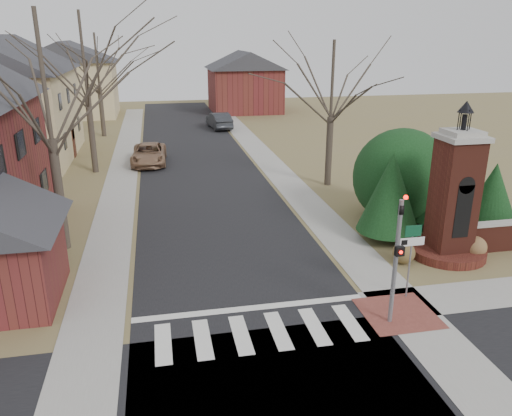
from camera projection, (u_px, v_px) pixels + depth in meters
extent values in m
plane|color=olive|center=(265.00, 348.00, 14.95)|extent=(120.00, 120.00, 0.00)
cube|color=black|center=(199.00, 167.00, 35.31)|extent=(8.00, 70.00, 0.01)
cube|color=silver|center=(260.00, 333.00, 15.69)|extent=(8.00, 2.20, 0.02)
cube|color=silver|center=(251.00, 308.00, 17.08)|extent=(8.00, 0.35, 0.02)
cube|color=gray|center=(270.00, 163.00, 36.28)|extent=(2.00, 60.00, 0.02)
cube|color=gray|center=(123.00, 170.00, 34.34)|extent=(2.00, 60.00, 0.02)
cube|color=brown|center=(398.00, 313.00, 16.77)|extent=(2.40, 2.40, 0.02)
cylinder|color=slate|center=(395.00, 263.00, 15.62)|extent=(0.14, 0.14, 4.20)
imported|color=black|center=(401.00, 205.00, 14.97)|extent=(0.15, 0.18, 0.90)
sphere|color=#FF0C05|center=(406.00, 197.00, 14.67)|extent=(0.14, 0.14, 0.14)
cube|color=black|center=(400.00, 251.00, 15.29)|extent=(0.28, 0.16, 0.30)
sphere|color=#FF0C05|center=(401.00, 252.00, 15.20)|extent=(0.11, 0.11, 0.11)
cylinder|color=slate|center=(409.00, 264.00, 17.42)|extent=(0.06, 0.06, 2.60)
cube|color=silver|center=(412.00, 242.00, 17.12)|extent=(0.90, 0.03, 0.30)
cube|color=black|center=(404.00, 243.00, 17.05)|extent=(0.22, 0.02, 0.18)
cube|color=#0E4428|center=(413.00, 231.00, 16.99)|extent=(0.60, 0.03, 0.40)
cylinder|color=#5C261B|center=(446.00, 251.00, 21.20)|extent=(3.20, 3.20, 0.36)
cube|color=#5C261B|center=(454.00, 199.00, 20.44)|extent=(1.50, 1.50, 5.00)
cube|color=black|center=(463.00, 212.00, 19.87)|extent=(0.70, 0.10, 2.20)
cube|color=gray|center=(462.00, 137.00, 19.59)|extent=(1.70, 1.70, 0.20)
cube|color=gray|center=(463.00, 132.00, 19.53)|extent=(1.30, 1.30, 0.20)
cylinder|color=black|center=(464.00, 122.00, 19.39)|extent=(0.20, 0.20, 0.60)
cone|color=black|center=(466.00, 107.00, 19.20)|extent=(0.64, 0.64, 0.45)
cube|color=#CAB886|center=(6.00, 117.00, 36.36)|extent=(9.00, 12.00, 6.40)
cube|color=#CAB886|center=(70.00, 89.00, 56.14)|extent=(10.00, 8.00, 6.00)
cube|color=#CAB886|center=(35.00, 53.00, 52.82)|extent=(0.75, 0.75, 3.08)
cube|color=maroon|center=(245.00, 90.00, 60.03)|extent=(8.00, 8.00, 5.00)
cube|color=maroon|center=(228.00, 62.00, 57.01)|extent=(0.75, 0.75, 2.80)
cylinder|color=#473D33|center=(387.00, 235.00, 22.69)|extent=(0.20, 0.20, 0.50)
cone|color=black|center=(391.00, 192.00, 22.02)|extent=(2.80, 2.80, 3.60)
cylinder|color=#473D33|center=(438.00, 221.00, 24.42)|extent=(0.20, 0.20, 0.50)
cone|color=black|center=(444.00, 174.00, 23.64)|extent=(3.40, 3.40, 4.20)
cylinder|color=#473D33|center=(488.00, 225.00, 23.87)|extent=(0.20, 0.20, 0.50)
cone|color=black|center=(493.00, 192.00, 23.32)|extent=(2.40, 2.40, 2.80)
sphere|color=black|center=(402.00, 173.00, 24.63)|extent=(4.80, 4.80, 4.80)
cylinder|color=#473D33|center=(59.00, 195.00, 21.18)|extent=(0.40, 0.40, 4.83)
cylinder|color=#473D33|center=(92.00, 135.00, 33.17)|extent=(0.40, 0.40, 5.04)
cylinder|color=#473D33|center=(102.00, 112.00, 45.21)|extent=(0.40, 0.40, 4.41)
cylinder|color=#473D33|center=(329.00, 152.00, 30.47)|extent=(0.40, 0.40, 4.20)
imported|color=#916C4F|center=(149.00, 154.00, 35.91)|extent=(2.61, 5.26, 1.43)
imported|color=#2F3236|center=(219.00, 120.00, 49.35)|extent=(2.23, 5.01, 1.60)
sphere|color=brown|center=(404.00, 253.00, 20.33)|extent=(0.92, 0.92, 0.92)
sphere|color=brown|center=(475.00, 247.00, 20.82)|extent=(0.95, 0.95, 0.95)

